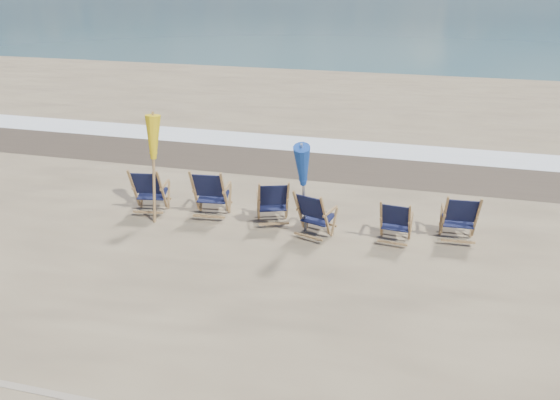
% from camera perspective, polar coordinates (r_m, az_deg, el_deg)
% --- Properties ---
extents(surf_foam, '(200.00, 1.40, 0.01)m').
position_cam_1_polar(surf_foam, '(15.69, 5.52, 5.63)').
color(surf_foam, silver).
rests_on(surf_foam, ground).
extents(wet_sand_strip, '(200.00, 2.60, 0.00)m').
position_cam_1_polar(wet_sand_strip, '(14.29, 4.56, 3.84)').
color(wet_sand_strip, '#42362A').
rests_on(wet_sand_strip, ground).
extents(beach_chair_0, '(0.78, 0.85, 1.05)m').
position_cam_1_polar(beach_chair_0, '(11.36, -12.22, 0.87)').
color(beach_chair_0, '#111533').
rests_on(beach_chair_0, ground).
extents(beach_chair_1, '(0.78, 0.86, 1.10)m').
position_cam_1_polar(beach_chair_1, '(10.94, -5.83, 0.56)').
color(beach_chair_1, '#111533').
rests_on(beach_chair_1, ground).
extents(beach_chair_2, '(0.84, 0.89, 1.00)m').
position_cam_1_polar(beach_chair_2, '(10.67, 0.79, -0.23)').
color(beach_chair_2, '#111533').
rests_on(beach_chair_2, ground).
extents(beach_chair_3, '(0.82, 0.87, 1.00)m').
position_cam_1_polar(beach_chair_3, '(10.04, 4.75, -1.92)').
color(beach_chair_3, '#111533').
rests_on(beach_chair_3, ground).
extents(beach_chair_4, '(0.65, 0.72, 0.92)m').
position_cam_1_polar(beach_chair_4, '(10.14, 13.36, -2.50)').
color(beach_chair_4, '#111533').
rests_on(beach_chair_4, ground).
extents(beach_chair_5, '(0.69, 0.77, 1.02)m').
position_cam_1_polar(beach_chair_5, '(10.54, 19.84, -1.97)').
color(beach_chair_5, '#111533').
rests_on(beach_chair_5, ground).
extents(umbrella_yellow, '(0.30, 0.30, 2.15)m').
position_cam_1_polar(umbrella_yellow, '(10.76, -13.35, 5.73)').
color(umbrella_yellow, olive).
rests_on(umbrella_yellow, ground).
extents(umbrella_blue, '(0.30, 0.30, 2.06)m').
position_cam_1_polar(umbrella_blue, '(9.77, 2.57, 4.03)').
color(umbrella_blue, '#A5A5AD').
rests_on(umbrella_blue, ground).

